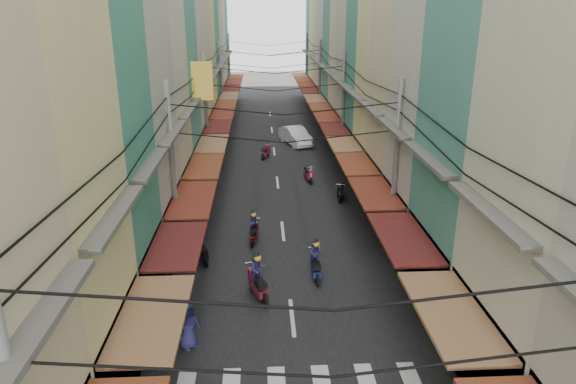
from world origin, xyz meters
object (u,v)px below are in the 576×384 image
object	(u,v)px
market_umbrella	(492,269)
traffic_sign	(460,277)
white_car	(296,144)
bicycle	(452,289)

from	to	relation	value
market_umbrella	traffic_sign	xyz separation A→B (m)	(-1.34, -0.47, -0.01)
white_car	traffic_sign	size ratio (longest dim) A/B	1.85
bicycle	traffic_sign	distance (m)	3.42
bicycle	traffic_sign	world-z (taller)	traffic_sign
white_car	traffic_sign	bearing A→B (deg)	-100.26
white_car	bicycle	world-z (taller)	white_car
white_car	bicycle	bearing A→B (deg)	-97.45
traffic_sign	market_umbrella	bearing A→B (deg)	19.25
white_car	traffic_sign	world-z (taller)	traffic_sign
market_umbrella	white_car	bearing A→B (deg)	101.16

